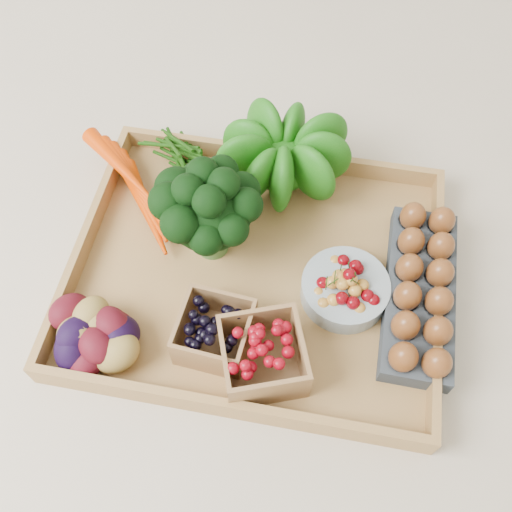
% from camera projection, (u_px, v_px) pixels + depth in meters
% --- Properties ---
extents(ground, '(4.00, 4.00, 0.00)m').
position_uv_depth(ground, '(256.00, 276.00, 0.89)').
color(ground, beige).
rests_on(ground, ground).
extents(tray, '(0.55, 0.45, 0.01)m').
position_uv_depth(tray, '(256.00, 274.00, 0.88)').
color(tray, '#AD8248').
rests_on(tray, ground).
extents(carrots, '(0.20, 0.14, 0.05)m').
position_uv_depth(carrots, '(137.00, 188.00, 0.93)').
color(carrots, '#DD3900').
rests_on(carrots, tray).
extents(lettuce, '(0.14, 0.14, 0.14)m').
position_uv_depth(lettuce, '(282.00, 151.00, 0.91)').
color(lettuce, '#12580D').
rests_on(lettuce, tray).
extents(broccoli, '(0.16, 0.16, 0.13)m').
position_uv_depth(broccoli, '(210.00, 224.00, 0.85)').
color(broccoli, black).
rests_on(broccoli, tray).
extents(cherry_bowl, '(0.13, 0.13, 0.03)m').
position_uv_depth(cherry_bowl, '(345.00, 289.00, 0.84)').
color(cherry_bowl, '#8C9EA5').
rests_on(cherry_bowl, tray).
extents(egg_carton, '(0.10, 0.28, 0.03)m').
position_uv_depth(egg_carton, '(419.00, 293.00, 0.84)').
color(egg_carton, '#353C44').
rests_on(egg_carton, tray).
extents(potatoes, '(0.15, 0.15, 0.09)m').
position_uv_depth(potatoes, '(93.00, 329.00, 0.78)').
color(potatoes, '#420A13').
rests_on(potatoes, tray).
extents(punnet_blackberry, '(0.11, 0.11, 0.07)m').
position_uv_depth(punnet_blackberry, '(215.00, 332.00, 0.79)').
color(punnet_blackberry, black).
rests_on(punnet_blackberry, tray).
extents(punnet_raspberry, '(0.14, 0.14, 0.07)m').
position_uv_depth(punnet_raspberry, '(263.00, 356.00, 0.77)').
color(punnet_raspberry, maroon).
rests_on(punnet_raspberry, tray).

